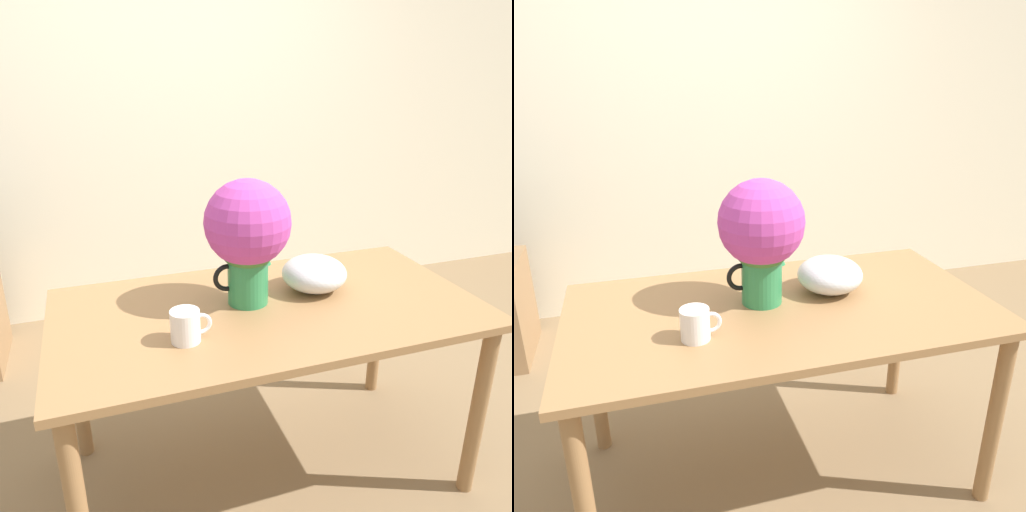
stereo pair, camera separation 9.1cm
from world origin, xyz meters
TOP-DOWN VIEW (x-y plane):
  - ground_plane at (0.00, 0.00)m, footprint 12.00×12.00m
  - wall_back at (0.00, 1.69)m, footprint 8.00×0.05m
  - table at (0.01, -0.08)m, footprint 1.58×0.84m
  - flower_vase at (-0.05, -0.03)m, footprint 0.32×0.32m
  - coffee_mug at (-0.33, -0.24)m, footprint 0.14×0.10m
  - white_bowl at (0.24, -0.01)m, footprint 0.26×0.26m

SIDE VIEW (x-z plane):
  - ground_plane at x=0.00m, z-range 0.00..0.00m
  - table at x=0.01m, z-range 0.29..1.07m
  - coffee_mug at x=-0.33m, z-range 0.78..0.89m
  - white_bowl at x=0.24m, z-range 0.78..0.92m
  - flower_vase at x=-0.05m, z-range 0.82..1.29m
  - wall_back at x=0.00m, z-range 0.00..2.60m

